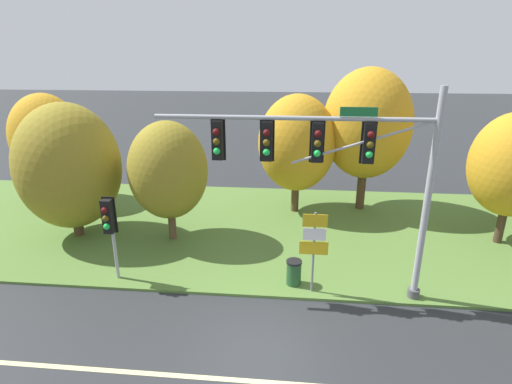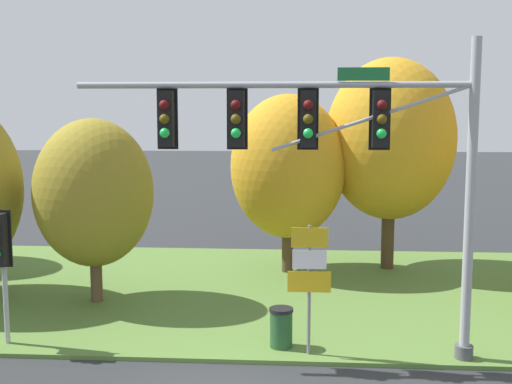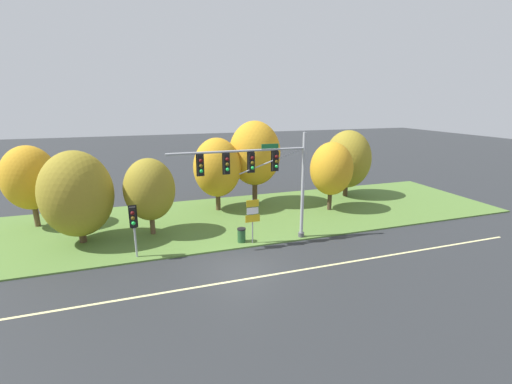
% 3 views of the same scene
% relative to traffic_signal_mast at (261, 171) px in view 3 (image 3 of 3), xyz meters
% --- Properties ---
extents(ground_plane, '(160.00, 160.00, 0.00)m').
position_rel_traffic_signal_mast_xyz_m(ground_plane, '(-2.06, -2.92, -4.83)').
color(ground_plane, '#282B2D').
extents(lane_stripe, '(36.00, 0.16, 0.01)m').
position_rel_traffic_signal_mast_xyz_m(lane_stripe, '(-2.06, -4.12, -4.82)').
color(lane_stripe, beige).
rests_on(lane_stripe, ground).
extents(grass_verge, '(48.00, 11.50, 0.10)m').
position_rel_traffic_signal_mast_xyz_m(grass_verge, '(-2.06, 5.33, -4.78)').
color(grass_verge, '#517533').
rests_on(grass_verge, ground).
extents(traffic_signal_mast, '(8.75, 0.49, 7.01)m').
position_rel_traffic_signal_mast_xyz_m(traffic_signal_mast, '(0.00, 0.00, 0.00)').
color(traffic_signal_mast, '#9EA0A5').
rests_on(traffic_signal_mast, grass_verge).
extents(pedestrian_signal_near_kerb, '(0.46, 0.55, 3.20)m').
position_rel_traffic_signal_mast_xyz_m(pedestrian_signal_near_kerb, '(-7.62, 0.08, -2.40)').
color(pedestrian_signal_near_kerb, '#9EA0A5').
rests_on(pedestrian_signal_near_kerb, grass_verge).
extents(route_sign_post, '(0.96, 0.08, 2.95)m').
position_rel_traffic_signal_mast_xyz_m(route_sign_post, '(-0.52, 0.02, -2.82)').
color(route_sign_post, slate).
rests_on(route_sign_post, grass_verge).
extents(tree_nearest_road, '(3.67, 3.67, 5.92)m').
position_rel_traffic_signal_mast_xyz_m(tree_nearest_road, '(-14.56, 7.92, -1.11)').
color(tree_nearest_road, brown).
rests_on(tree_nearest_road, grass_verge).
extents(tree_left_of_mast, '(4.39, 4.39, 5.98)m').
position_rel_traffic_signal_mast_xyz_m(tree_left_of_mast, '(-10.96, 3.65, -1.49)').
color(tree_left_of_mast, '#4C3823').
rests_on(tree_left_of_mast, grass_verge).
extents(tree_behind_signpost, '(3.37, 3.37, 5.27)m').
position_rel_traffic_signal_mast_xyz_m(tree_behind_signpost, '(-6.58, 3.74, -1.58)').
color(tree_behind_signpost, brown).
rests_on(tree_behind_signpost, grass_verge).
extents(tree_mid_verge, '(3.88, 3.88, 6.04)m').
position_rel_traffic_signal_mast_xyz_m(tree_mid_verge, '(-1.14, 7.58, -1.12)').
color(tree_mid_verge, '#4C3823').
rests_on(tree_mid_verge, grass_verge).
extents(tree_tall_centre, '(4.42, 4.42, 7.28)m').
position_rel_traffic_signal_mast_xyz_m(tree_tall_centre, '(2.34, 8.30, -0.23)').
color(tree_tall_centre, '#4C3823').
rests_on(tree_tall_centre, grass_verge).
extents(tree_right_far, '(3.50, 3.50, 5.70)m').
position_rel_traffic_signal_mast_xyz_m(tree_right_far, '(7.78, 4.69, -1.23)').
color(tree_right_far, '#423021').
rests_on(tree_right_far, grass_verge).
extents(tree_furthest_back, '(4.33, 4.33, 6.27)m').
position_rel_traffic_signal_mast_xyz_m(tree_furthest_back, '(11.44, 8.01, -1.17)').
color(tree_furthest_back, '#423021').
rests_on(tree_furthest_back, grass_verge).
extents(trash_bin, '(0.56, 0.56, 0.93)m').
position_rel_traffic_signal_mast_xyz_m(trash_bin, '(-1.15, 0.43, -4.26)').
color(trash_bin, '#234C28').
rests_on(trash_bin, grass_verge).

